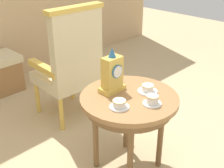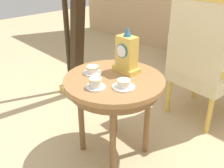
% 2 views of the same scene
% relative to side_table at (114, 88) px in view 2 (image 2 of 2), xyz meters
% --- Properties ---
extents(ground_plane, '(10.00, 10.00, 0.00)m').
position_rel_side_table_xyz_m(ground_plane, '(-0.09, 0.01, -0.56)').
color(ground_plane, tan).
extents(side_table, '(0.71, 0.71, 0.64)m').
position_rel_side_table_xyz_m(side_table, '(0.00, 0.00, 0.00)').
color(side_table, '#9E7042').
rests_on(side_table, ground).
extents(teacup_left, '(0.14, 0.14, 0.06)m').
position_rel_side_table_xyz_m(teacup_left, '(-0.17, -0.06, 0.10)').
color(teacup_left, white).
rests_on(teacup_left, side_table).
extents(teacup_right, '(0.13, 0.13, 0.07)m').
position_rel_side_table_xyz_m(teacup_right, '(0.02, -0.19, 0.11)').
color(teacup_right, white).
rests_on(teacup_right, side_table).
extents(teacup_center, '(0.15, 0.15, 0.06)m').
position_rel_side_table_xyz_m(teacup_center, '(0.14, -0.05, 0.10)').
color(teacup_center, white).
rests_on(teacup_center, side_table).
extents(mantel_clock, '(0.19, 0.11, 0.34)m').
position_rel_side_table_xyz_m(mantel_clock, '(-0.02, 0.15, 0.21)').
color(mantel_clock, gold).
rests_on(mantel_clock, side_table).
extents(armchair, '(0.57, 0.56, 1.14)m').
position_rel_side_table_xyz_m(armchair, '(0.17, 0.89, 0.03)').
color(armchair, beige).
rests_on(armchair, ground).
extents(harp, '(0.40, 0.24, 1.80)m').
position_rel_side_table_xyz_m(harp, '(-0.95, 0.35, 0.17)').
color(harp, gold).
rests_on(harp, ground).
extents(window_bench, '(0.98, 0.40, 0.44)m').
position_rel_side_table_xyz_m(window_bench, '(-0.33, 1.96, -0.34)').
color(window_bench, beige).
rests_on(window_bench, ground).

